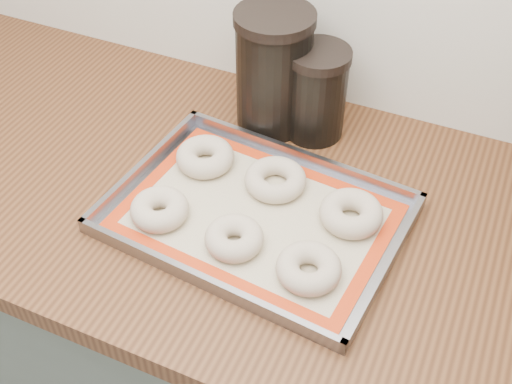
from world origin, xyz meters
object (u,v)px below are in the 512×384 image
at_px(bagel_back_mid, 275,180).
at_px(bagel_back_right, 351,213).
at_px(baking_tray, 256,215).
at_px(bagel_front_left, 160,209).
at_px(bagel_front_right, 309,268).
at_px(canister_left, 274,70).
at_px(bagel_back_left, 205,157).
at_px(bagel_front_mid, 234,238).
at_px(canister_mid, 316,93).

distance_m(bagel_back_mid, bagel_back_right, 0.14).
distance_m(baking_tray, bagel_back_mid, 0.08).
bearing_deg(bagel_front_left, bagel_front_right, -3.42).
bearing_deg(canister_left, bagel_back_left, -108.86).
bearing_deg(bagel_back_left, bagel_front_mid, -49.65).
bearing_deg(bagel_front_right, bagel_front_left, 176.58).
bearing_deg(bagel_back_left, baking_tray, -30.94).
relative_size(baking_tray, canister_mid, 2.81).
height_order(baking_tray, bagel_front_mid, bagel_front_mid).
xyz_separation_m(bagel_front_left, bagel_back_left, (0.01, 0.14, 0.00)).
xyz_separation_m(bagel_back_mid, bagel_back_right, (0.14, -0.03, 0.00)).
xyz_separation_m(bagel_front_left, bagel_back_mid, (0.14, 0.14, -0.00)).
distance_m(bagel_front_mid, bagel_back_right, 0.19).
bearing_deg(bagel_front_right, canister_mid, 108.97).
bearing_deg(baking_tray, canister_left, 106.99).
distance_m(bagel_front_left, bagel_front_mid, 0.14).
xyz_separation_m(bagel_front_mid, bagel_back_left, (-0.13, 0.15, 0.00)).
height_order(baking_tray, canister_mid, canister_mid).
bearing_deg(canister_mid, bagel_back_mid, -91.73).
relative_size(bagel_front_left, bagel_front_mid, 1.03).
bearing_deg(bagel_back_mid, bagel_front_mid, -92.47).
xyz_separation_m(bagel_front_mid, bagel_back_right, (0.15, 0.12, 0.00)).
relative_size(bagel_front_right, bagel_back_mid, 0.93).
bearing_deg(canister_mid, bagel_back_left, -129.20).
distance_m(baking_tray, bagel_back_right, 0.15).
height_order(baking_tray, bagel_back_left, bagel_back_left).
xyz_separation_m(baking_tray, bagel_back_mid, (0.00, 0.08, 0.01)).
height_order(bagel_back_left, canister_mid, canister_mid).
relative_size(bagel_front_left, canister_left, 0.41).
relative_size(baking_tray, bagel_back_right, 4.78).
xyz_separation_m(bagel_front_mid, bagel_back_mid, (0.01, 0.15, -0.00)).
relative_size(bagel_front_mid, canister_mid, 0.53).
height_order(bagel_front_mid, bagel_back_mid, bagel_front_mid).
bearing_deg(bagel_front_left, baking_tray, 24.53).
relative_size(canister_left, canister_mid, 1.31).
bearing_deg(baking_tray, bagel_back_mid, 88.99).
bearing_deg(bagel_back_left, bagel_back_mid, -0.99).
distance_m(bagel_front_left, bagel_front_right, 0.26).
xyz_separation_m(baking_tray, canister_mid, (0.01, 0.25, 0.08)).
height_order(bagel_back_right, canister_mid, canister_mid).
distance_m(bagel_back_left, canister_mid, 0.23).
relative_size(bagel_front_mid, bagel_front_right, 0.94).
bearing_deg(bagel_front_mid, bagel_back_right, 39.69).
height_order(baking_tray, bagel_front_right, bagel_front_right).
bearing_deg(canister_left, bagel_front_mid, -77.50).
bearing_deg(bagel_back_left, canister_left, 71.14).
height_order(baking_tray, canister_left, canister_left).
relative_size(bagel_front_left, bagel_back_right, 0.92).
bearing_deg(bagel_back_right, canister_mid, 124.38).
relative_size(bagel_back_mid, bagel_back_right, 1.02).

